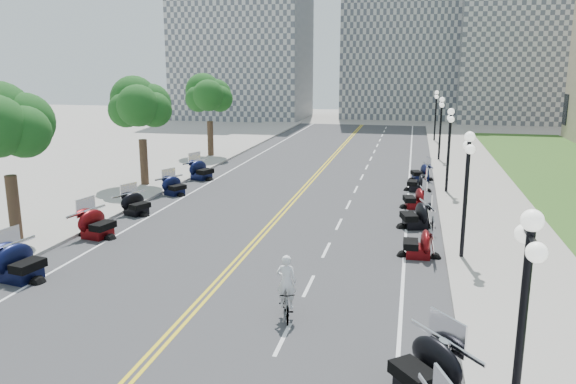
# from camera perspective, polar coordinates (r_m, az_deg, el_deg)

# --- Properties ---
(ground) EXTENTS (160.00, 160.00, 0.00)m
(ground) POSITION_cam_1_polar(r_m,az_deg,el_deg) (20.64, -6.75, -8.74)
(ground) COLOR gray
(road) EXTENTS (16.00, 90.00, 0.01)m
(road) POSITION_cam_1_polar(r_m,az_deg,el_deg) (29.80, -0.41, -1.88)
(road) COLOR #333335
(road) RESTS_ON ground
(centerline_yellow_a) EXTENTS (0.12, 90.00, 0.00)m
(centerline_yellow_a) POSITION_cam_1_polar(r_m,az_deg,el_deg) (29.82, -0.64, -1.85)
(centerline_yellow_a) COLOR yellow
(centerline_yellow_a) RESTS_ON road
(centerline_yellow_b) EXTENTS (0.12, 90.00, 0.00)m
(centerline_yellow_b) POSITION_cam_1_polar(r_m,az_deg,el_deg) (29.77, -0.19, -1.88)
(centerline_yellow_b) COLOR yellow
(centerline_yellow_b) RESTS_ON road
(edge_line_north) EXTENTS (0.12, 90.00, 0.00)m
(edge_line_north) POSITION_cam_1_polar(r_m,az_deg,el_deg) (29.08, 11.98, -2.52)
(edge_line_north) COLOR white
(edge_line_north) RESTS_ON road
(edge_line_south) EXTENTS (0.12, 90.00, 0.00)m
(edge_line_south) POSITION_cam_1_polar(r_m,az_deg,el_deg) (31.81, -11.72, -1.19)
(edge_line_south) COLOR white
(edge_line_south) RESTS_ON road
(lane_dash_5) EXTENTS (0.12, 2.00, 0.00)m
(lane_dash_5) POSITION_cam_1_polar(r_m,az_deg,el_deg) (16.31, -0.54, -14.71)
(lane_dash_5) COLOR white
(lane_dash_5) RESTS_ON road
(lane_dash_6) EXTENTS (0.12, 2.00, 0.00)m
(lane_dash_6) POSITION_cam_1_polar(r_m,az_deg,el_deg) (19.87, 2.12, -9.50)
(lane_dash_6) COLOR white
(lane_dash_6) RESTS_ON road
(lane_dash_7) EXTENTS (0.12, 2.00, 0.00)m
(lane_dash_7) POSITION_cam_1_polar(r_m,az_deg,el_deg) (23.57, 3.91, -5.89)
(lane_dash_7) COLOR white
(lane_dash_7) RESTS_ON road
(lane_dash_8) EXTENTS (0.12, 2.00, 0.00)m
(lane_dash_8) POSITION_cam_1_polar(r_m,az_deg,el_deg) (27.35, 5.19, -3.26)
(lane_dash_8) COLOR white
(lane_dash_8) RESTS_ON road
(lane_dash_9) EXTENTS (0.12, 2.00, 0.00)m
(lane_dash_9) POSITION_cam_1_polar(r_m,az_deg,el_deg) (31.19, 6.16, -1.27)
(lane_dash_9) COLOR white
(lane_dash_9) RESTS_ON road
(lane_dash_10) EXTENTS (0.12, 2.00, 0.00)m
(lane_dash_10) POSITION_cam_1_polar(r_m,az_deg,el_deg) (35.06, 6.91, 0.28)
(lane_dash_10) COLOR white
(lane_dash_10) RESTS_ON road
(lane_dash_11) EXTENTS (0.12, 2.00, 0.00)m
(lane_dash_11) POSITION_cam_1_polar(r_m,az_deg,el_deg) (38.96, 7.51, 1.52)
(lane_dash_11) COLOR white
(lane_dash_11) RESTS_ON road
(lane_dash_12) EXTENTS (0.12, 2.00, 0.00)m
(lane_dash_12) POSITION_cam_1_polar(r_m,az_deg,el_deg) (42.88, 8.00, 2.53)
(lane_dash_12) COLOR white
(lane_dash_12) RESTS_ON road
(lane_dash_13) EXTENTS (0.12, 2.00, 0.00)m
(lane_dash_13) POSITION_cam_1_polar(r_m,az_deg,el_deg) (46.81, 8.41, 3.37)
(lane_dash_13) COLOR white
(lane_dash_13) RESTS_ON road
(lane_dash_14) EXTENTS (0.12, 2.00, 0.00)m
(lane_dash_14) POSITION_cam_1_polar(r_m,az_deg,el_deg) (50.76, 8.76, 4.08)
(lane_dash_14) COLOR white
(lane_dash_14) RESTS_ON road
(lane_dash_15) EXTENTS (0.12, 2.00, 0.00)m
(lane_dash_15) POSITION_cam_1_polar(r_m,az_deg,el_deg) (54.71, 9.06, 4.69)
(lane_dash_15) COLOR white
(lane_dash_15) RESTS_ON road
(lane_dash_16) EXTENTS (0.12, 2.00, 0.00)m
(lane_dash_16) POSITION_cam_1_polar(r_m,az_deg,el_deg) (58.67, 9.32, 5.22)
(lane_dash_16) COLOR white
(lane_dash_16) RESTS_ON road
(lane_dash_17) EXTENTS (0.12, 2.00, 0.00)m
(lane_dash_17) POSITION_cam_1_polar(r_m,az_deg,el_deg) (62.63, 9.54, 5.68)
(lane_dash_17) COLOR white
(lane_dash_17) RESTS_ON road
(lane_dash_18) EXTENTS (0.12, 2.00, 0.00)m
(lane_dash_18) POSITION_cam_1_polar(r_m,az_deg,el_deg) (66.60, 9.74, 6.09)
(lane_dash_18) COLOR white
(lane_dash_18) RESTS_ON road
(lane_dash_19) EXTENTS (0.12, 2.00, 0.00)m
(lane_dash_19) POSITION_cam_1_polar(r_m,az_deg,el_deg) (70.57, 9.92, 6.45)
(lane_dash_19) COLOR white
(lane_dash_19) RESTS_ON road
(sidewalk_north) EXTENTS (5.00, 90.00, 0.15)m
(sidewalk_north) POSITION_cam_1_polar(r_m,az_deg,el_deg) (29.33, 20.02, -2.76)
(sidewalk_north) COLOR #9E9991
(sidewalk_north) RESTS_ON ground
(sidewalk_south) EXTENTS (5.00, 90.00, 0.15)m
(sidewalk_south) POSITION_cam_1_polar(r_m,az_deg,el_deg) (33.67, -18.10, -0.69)
(sidewalk_south) COLOR #9E9991
(sidewalk_south) RESTS_ON ground
(distant_block_a) EXTENTS (18.00, 14.00, 26.00)m
(distant_block_a) POSITION_cam_1_polar(r_m,az_deg,el_deg) (83.93, -4.58, 16.45)
(distant_block_a) COLOR gray
(distant_block_a) RESTS_ON ground
(distant_block_b) EXTENTS (16.00, 12.00, 30.00)m
(distant_block_b) POSITION_cam_1_polar(r_m,az_deg,el_deg) (86.45, 11.44, 17.47)
(distant_block_b) COLOR gray
(distant_block_b) RESTS_ON ground
(distant_block_c) EXTENTS (20.00, 14.00, 22.00)m
(distant_block_c) POSITION_cam_1_polar(r_m,az_deg,el_deg) (84.59, 23.91, 14.05)
(distant_block_c) COLOR gray
(distant_block_c) RESTS_ON ground
(street_lamp_1) EXTENTS (0.50, 1.20, 4.90)m
(street_lamp_1) POSITION_cam_1_polar(r_m,az_deg,el_deg) (11.42, 22.53, -13.87)
(street_lamp_1) COLOR black
(street_lamp_1) RESTS_ON sidewalk_north
(street_lamp_2) EXTENTS (0.50, 1.20, 4.90)m
(street_lamp_2) POSITION_cam_1_polar(r_m,az_deg,el_deg) (22.73, 17.59, -0.39)
(street_lamp_2) COLOR black
(street_lamp_2) RESTS_ON sidewalk_north
(street_lamp_3) EXTENTS (0.50, 1.20, 4.90)m
(street_lamp_3) POSITION_cam_1_polar(r_m,az_deg,el_deg) (34.51, 16.00, 4.04)
(street_lamp_3) COLOR black
(street_lamp_3) RESTS_ON sidewalk_north
(street_lamp_4) EXTENTS (0.50, 1.20, 4.90)m
(street_lamp_4) POSITION_cam_1_polar(r_m,az_deg,el_deg) (46.40, 15.22, 6.21)
(street_lamp_4) COLOR black
(street_lamp_4) RESTS_ON sidewalk_north
(street_lamp_5) EXTENTS (0.50, 1.20, 4.90)m
(street_lamp_5) POSITION_cam_1_polar(r_m,az_deg,el_deg) (58.33, 14.75, 7.49)
(street_lamp_5) COLOR black
(street_lamp_5) RESTS_ON sidewalk_north
(tree_2) EXTENTS (4.80, 4.80, 9.20)m
(tree_2) POSITION_cam_1_polar(r_m,az_deg,el_deg) (26.15, -26.75, 5.29)
(tree_2) COLOR #235619
(tree_2) RESTS_ON sidewalk_south
(tree_3) EXTENTS (4.80, 4.80, 9.20)m
(tree_3) POSITION_cam_1_polar(r_m,az_deg,el_deg) (36.19, -14.71, 7.93)
(tree_3) COLOR #235619
(tree_3) RESTS_ON sidewalk_south
(tree_4) EXTENTS (4.80, 4.80, 9.20)m
(tree_4) POSITION_cam_1_polar(r_m,az_deg,el_deg) (47.16, -8.00, 9.25)
(tree_4) COLOR #235619
(tree_4) RESTS_ON sidewalk_south
(motorcycle_n_4) EXTENTS (2.97, 2.97, 1.48)m
(motorcycle_n_4) POSITION_cam_1_polar(r_m,az_deg,el_deg) (14.01, 13.81, -16.66)
(motorcycle_n_4) COLOR black
(motorcycle_n_4) RESTS_ON road
(motorcycle_n_6) EXTENTS (1.91, 1.91, 1.30)m
(motorcycle_n_6) POSITION_cam_1_polar(r_m,az_deg,el_deg) (23.11, 13.11, -4.92)
(motorcycle_n_6) COLOR #590A0C
(motorcycle_n_6) RESTS_ON road
(motorcycle_n_7) EXTENTS (2.46, 2.46, 1.39)m
(motorcycle_n_7) POSITION_cam_1_polar(r_m,az_deg,el_deg) (27.16, 12.83, -2.16)
(motorcycle_n_7) COLOR black
(motorcycle_n_7) RESTS_ON road
(motorcycle_n_8) EXTENTS (2.10, 2.10, 1.25)m
(motorcycle_n_8) POSITION_cam_1_polar(r_m,az_deg,el_deg) (30.90, 12.75, -0.48)
(motorcycle_n_8) COLOR #590A0C
(motorcycle_n_8) RESTS_ON road
(motorcycle_n_9) EXTENTS (1.95, 1.95, 1.26)m
(motorcycle_n_9) POSITION_cam_1_polar(r_m,az_deg,el_deg) (35.13, 13.00, 1.09)
(motorcycle_n_9) COLOR black
(motorcycle_n_9) RESTS_ON road
(motorcycle_n_10) EXTENTS (2.25, 2.25, 1.27)m
(motorcycle_n_10) POSITION_cam_1_polar(r_m,az_deg,el_deg) (38.46, 13.33, 2.08)
(motorcycle_n_10) COLOR black
(motorcycle_n_10) RESTS_ON road
(motorcycle_s_5) EXTENTS (2.49, 2.49, 1.50)m
(motorcycle_s_5) POSITION_cam_1_polar(r_m,az_deg,el_deg) (22.26, -25.54, -6.28)
(motorcycle_s_5) COLOR black
(motorcycle_s_5) RESTS_ON road
(motorcycle_s_6) EXTENTS (2.40, 2.40, 1.43)m
(motorcycle_s_6) POSITION_cam_1_polar(r_m,az_deg,el_deg) (26.41, -18.84, -2.90)
(motorcycle_s_6) COLOR #590A0C
(motorcycle_s_6) RESTS_ON road
(motorcycle_s_7) EXTENTS (2.41, 2.41, 1.29)m
(motorcycle_s_7) POSITION_cam_1_polar(r_m,az_deg,el_deg) (29.85, -15.18, -1.05)
(motorcycle_s_7) COLOR black
(motorcycle_s_7) RESTS_ON road
(motorcycle_s_8) EXTENTS (2.39, 2.39, 1.24)m
(motorcycle_s_8) POSITION_cam_1_polar(r_m,az_deg,el_deg) (33.90, -11.47, 0.73)
(motorcycle_s_8) COLOR black
(motorcycle_s_8) RESTS_ON road
(motorcycle_s_9) EXTENTS (2.66, 2.66, 1.45)m
(motorcycle_s_9) POSITION_cam_1_polar(r_m,az_deg,el_deg) (38.18, -8.79, 2.34)
(motorcycle_s_9) COLOR black
(motorcycle_s_9) RESTS_ON road
(bicycle) EXTENTS (0.88, 1.63, 0.95)m
(bicycle) POSITION_cam_1_polar(r_m,az_deg,el_deg) (17.34, -0.17, -11.28)
(bicycle) COLOR #A51414
(bicycle) RESTS_ON road
(cyclist_rider) EXTENTS (0.61, 0.40, 1.68)m
(cyclist_rider) POSITION_cam_1_polar(r_m,az_deg,el_deg) (16.84, -0.17, -7.20)
(cyclist_rider) COLOR silver
(cyclist_rider) RESTS_ON bicycle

